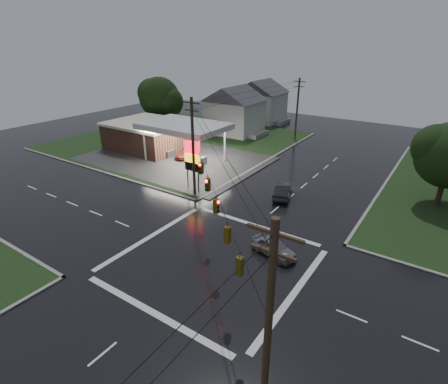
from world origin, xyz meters
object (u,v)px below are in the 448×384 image
Objects in this scene: utility_pole_n at (297,108)px; car_north at (283,190)px; utility_pole_nw at (193,146)px; house_far at (261,100)px; house_near at (234,109)px; tree_nw_behind at (160,98)px; car_pump at (188,153)px; utility_pole_se at (268,334)px; gas_station at (154,134)px; pylon_sign at (192,157)px; car_crossing at (274,247)px.

car_north is (8.70, -23.48, -4.68)m from utility_pole_n.
utility_pole_nw is 1.00× the size of house_far.
utility_pole_n is 2.20× the size of car_north.
house_far is at bearing 94.76° from house_near.
utility_pole_n is 1.05× the size of tree_nw_behind.
utility_pole_nw is at bearing -48.78° from car_pump.
utility_pole_se is at bearing -47.38° from car_pump.
car_north is at bearing -11.75° from gas_station.
pylon_sign is 39.21m from house_far.
utility_pole_n is 2.57× the size of car_crossing.
house_far reaches higher than gas_station.
car_pump is at bearing -33.23° from car_north.
utility_pole_se reaches higher than utility_pole_n.
utility_pole_nw is 2.30× the size of car_north.
gas_station is 25.47m from car_north.
house_near is 12.04m from house_far.
utility_pole_se is 65.55m from house_far.
utility_pole_n is 2.17× the size of car_pump.
utility_pole_nw is 1.05× the size of utility_pole_n.
utility_pole_se is 26.60m from car_north.
utility_pole_nw is 1.00× the size of utility_pole_se.
car_north is (9.70, 4.02, -3.22)m from pylon_sign.
utility_pole_se is at bearing -68.20° from utility_pole_n.
car_north is at bearing -16.90° from car_pump.
car_pump is at bearing -116.29° from utility_pole_n.
pylon_sign is 0.54× the size of house_far.
car_north is at bearing -69.67° from utility_pole_n.
utility_pole_n is 16.00m from house_far.
pylon_sign is at bearing -73.02° from house_far.
utility_pole_nw reaches higher than car_north.
car_crossing is (13.08, -34.49, -4.77)m from utility_pole_n.
pylon_sign is 30.49m from tree_nw_behind.
tree_nw_behind reaches higher than house_far.
car_pump is at bearing 70.64° from car_crossing.
car_pump is (15.15, -10.60, -5.48)m from tree_nw_behind.
tree_nw_behind is at bearing -123.44° from house_far.
utility_pole_nw is 2.69× the size of car_crossing.
gas_station is 19.38m from utility_pole_nw.
pylon_sign is 12.53m from car_pump.
car_crossing is at bearing -60.14° from house_far.
gas_station is 6.40× the size of car_crossing.
utility_pole_n is (-19.00, 47.50, -0.25)m from utility_pole_se.
house_near is at bearing 53.18° from car_crossing.
gas_station is 2.62× the size of tree_nw_behind.
gas_station is 2.50× the size of utility_pole_n.
car_pump is (2.26, -16.61, -3.70)m from house_near.
utility_pole_nw reaches higher than utility_pole_n.
utility_pole_se is (35.18, -29.20, 3.17)m from gas_station.
house_near is at bearing 73.83° from gas_station.
utility_pole_nw is 14.41m from car_pump.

